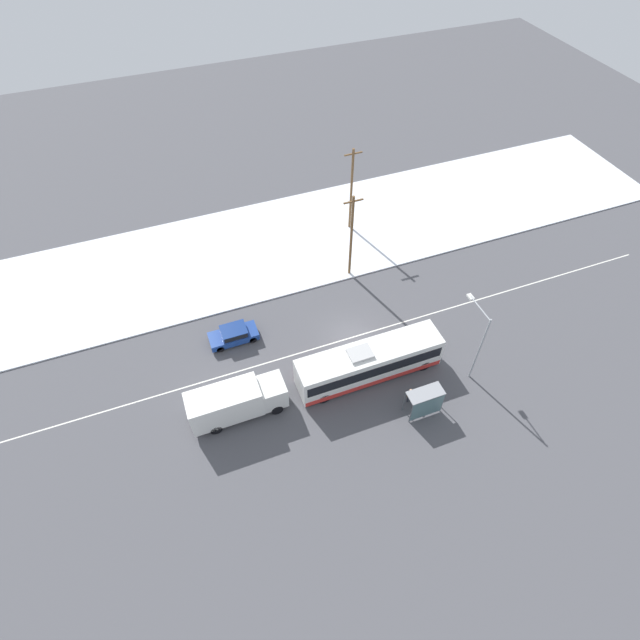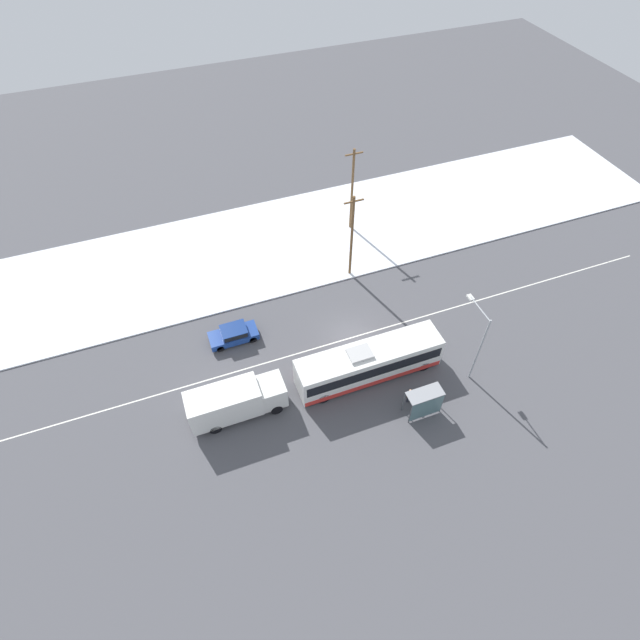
{
  "view_description": "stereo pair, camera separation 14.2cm",
  "coord_description": "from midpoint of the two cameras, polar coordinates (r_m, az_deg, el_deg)",
  "views": [
    {
      "loc": [
        -12.03,
        -24.16,
        33.02
      ],
      "look_at": [
        -2.23,
        1.67,
        1.4
      ],
      "focal_mm": 28.0,
      "sensor_mm": 36.0,
      "label": 1
    },
    {
      "loc": [
        -11.89,
        -24.21,
        33.02
      ],
      "look_at": [
        -2.23,
        1.67,
        1.4
      ],
      "focal_mm": 28.0,
      "sensor_mm": 36.0,
      "label": 2
    }
  ],
  "objects": [
    {
      "name": "pedestrian_at_stop",
      "position": [
        38.68,
        10.16,
        -8.34
      ],
      "size": [
        0.56,
        0.25,
        1.56
      ],
      "color": "#23232D",
      "rests_on": "ground_plane"
    },
    {
      "name": "bus_shelter",
      "position": [
        37.71,
        11.92,
        -9.07
      ],
      "size": [
        2.71,
        1.2,
        2.4
      ],
      "color": "gray",
      "rests_on": "ground_plane"
    },
    {
      "name": "utility_pole_snowlot",
      "position": [
        50.55,
        3.52,
        14.69
      ],
      "size": [
        1.8,
        0.24,
        9.03
      ],
      "color": "brown",
      "rests_on": "ground_plane"
    },
    {
      "name": "lane_marking_center",
      "position": [
        42.64,
        3.51,
        -2.02
      ],
      "size": [
        60.0,
        0.12,
        0.0
      ],
      "color": "silver",
      "rests_on": "ground_plane"
    },
    {
      "name": "utility_pole_roadside",
      "position": [
        45.01,
        3.51,
        9.55
      ],
      "size": [
        1.8,
        0.24,
        8.77
      ],
      "color": "brown",
      "rests_on": "ground_plane"
    },
    {
      "name": "snow_lot",
      "position": [
        51.78,
        -2.61,
        9.26
      ],
      "size": [
        80.0,
        14.43,
        0.12
      ],
      "color": "silver",
      "rests_on": "ground_plane"
    },
    {
      "name": "box_truck",
      "position": [
        37.44,
        -9.79,
        -9.15
      ],
      "size": [
        7.2,
        2.3,
        3.02
      ],
      "color": "silver",
      "rests_on": "ground_plane"
    },
    {
      "name": "city_bus",
      "position": [
        39.16,
        5.53,
        -4.84
      ],
      "size": [
        11.61,
        2.57,
        3.27
      ],
      "color": "white",
      "rests_on": "ground_plane"
    },
    {
      "name": "sedan_car",
      "position": [
        42.46,
        -9.93,
        -1.59
      ],
      "size": [
        4.09,
        1.8,
        1.38
      ],
      "rotation": [
        0.0,
        0.0,
        3.14
      ],
      "color": "navy",
      "rests_on": "ground_plane"
    },
    {
      "name": "streetlamp",
      "position": [
        38.78,
        17.5,
        -1.69
      ],
      "size": [
        0.36,
        2.94,
        6.87
      ],
      "color": "#9EA3A8",
      "rests_on": "ground_plane"
    },
    {
      "name": "ground_plane",
      "position": [
        42.64,
        3.51,
        -2.02
      ],
      "size": [
        120.0,
        120.0,
        0.0
      ],
      "primitive_type": "plane",
      "color": "#4C4C51"
    }
  ]
}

